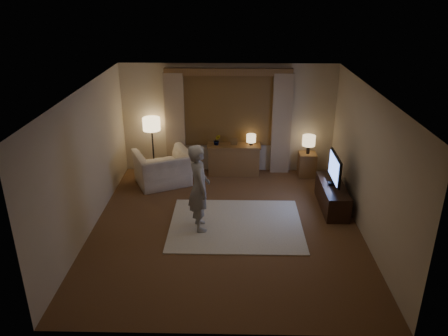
{
  "coord_description": "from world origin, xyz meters",
  "views": [
    {
      "loc": [
        0.12,
        -7.17,
        4.25
      ],
      "look_at": [
        -0.05,
        0.6,
        0.95
      ],
      "focal_mm": 35.0,
      "sensor_mm": 36.0,
      "label": 1
    }
  ],
  "objects_px": {
    "armchair": "(163,168)",
    "side_table": "(307,164)",
    "tv_stand": "(332,196)",
    "person": "(199,188)",
    "sideboard": "(234,160)"
  },
  "relations": [
    {
      "from": "side_table",
      "to": "person",
      "type": "bearing_deg",
      "value": -133.25
    },
    {
      "from": "armchair",
      "to": "side_table",
      "type": "distance_m",
      "value": 3.39
    },
    {
      "from": "side_table",
      "to": "tv_stand",
      "type": "height_order",
      "value": "side_table"
    },
    {
      "from": "side_table",
      "to": "person",
      "type": "height_order",
      "value": "person"
    },
    {
      "from": "person",
      "to": "armchair",
      "type": "bearing_deg",
      "value": 12.42
    },
    {
      "from": "tv_stand",
      "to": "person",
      "type": "height_order",
      "value": "person"
    },
    {
      "from": "side_table",
      "to": "person",
      "type": "xyz_separation_m",
      "value": [
        -2.37,
        -2.52,
        0.56
      ]
    },
    {
      "from": "armchair",
      "to": "side_table",
      "type": "bearing_deg",
      "value": 164.61
    },
    {
      "from": "armchair",
      "to": "side_table",
      "type": "height_order",
      "value": "armchair"
    },
    {
      "from": "sideboard",
      "to": "side_table",
      "type": "height_order",
      "value": "sideboard"
    },
    {
      "from": "sideboard",
      "to": "armchair",
      "type": "xyz_separation_m",
      "value": [
        -1.6,
        -0.62,
        0.04
      ]
    },
    {
      "from": "sideboard",
      "to": "person",
      "type": "xyz_separation_m",
      "value": [
        -0.63,
        -2.57,
        0.49
      ]
    },
    {
      "from": "sideboard",
      "to": "tv_stand",
      "type": "height_order",
      "value": "sideboard"
    },
    {
      "from": "side_table",
      "to": "tv_stand",
      "type": "xyz_separation_m",
      "value": [
        0.27,
        -1.61,
        -0.03
      ]
    },
    {
      "from": "tv_stand",
      "to": "armchair",
      "type": "bearing_deg",
      "value": 163.91
    }
  ]
}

